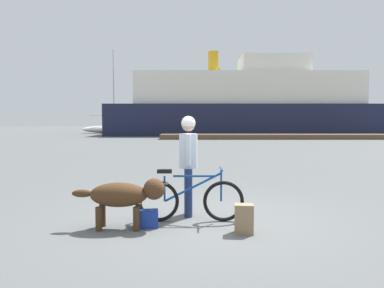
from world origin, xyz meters
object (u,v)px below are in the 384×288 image
object	(u,v)px
person_cyclist	(189,156)
backpack	(245,219)
bicycle	(191,199)
ferry_boat	(247,106)
dog	(125,195)
sailboat_moored	(115,129)
handbag_pannier	(149,219)

from	to	relation	value
person_cyclist	backpack	size ratio (longest dim) A/B	4.01
bicycle	ferry_boat	xyz separation A→B (m)	(5.79, 34.47, 2.69)
dog	sailboat_moored	size ratio (longest dim) A/B	0.15
bicycle	person_cyclist	world-z (taller)	person_cyclist
bicycle	handbag_pannier	xyz separation A→B (m)	(-0.66, -0.36, -0.23)
sailboat_moored	backpack	bearing A→B (deg)	-75.89
person_cyclist	dog	xyz separation A→B (m)	(-0.98, -0.81, -0.54)
person_cyclist	sailboat_moored	bearing A→B (deg)	103.30
bicycle	handbag_pannier	world-z (taller)	bicycle
dog	backpack	size ratio (longest dim) A/B	3.30
dog	sailboat_moored	world-z (taller)	sailboat_moored
ferry_boat	dog	bearing A→B (deg)	-101.04
backpack	ferry_boat	distance (m)	35.60
handbag_pannier	sailboat_moored	xyz separation A→B (m)	(-8.42, 39.01, 0.37)
sailboat_moored	ferry_boat	bearing A→B (deg)	-15.71
bicycle	backpack	distance (m)	1.05
dog	ferry_boat	distance (m)	35.63
sailboat_moored	person_cyclist	bearing A→B (deg)	-76.70
ferry_boat	bicycle	bearing A→B (deg)	-99.54
person_cyclist	sailboat_moored	distance (m)	39.31
backpack	handbag_pannier	distance (m)	1.50
ferry_boat	sailboat_moored	size ratio (longest dim) A/B	2.93
dog	sailboat_moored	bearing A→B (deg)	101.66
sailboat_moored	handbag_pannier	bearing A→B (deg)	-77.83
person_cyclist	ferry_boat	bearing A→B (deg)	80.30
backpack	ferry_boat	bearing A→B (deg)	81.92
bicycle	backpack	world-z (taller)	bicycle
backpack	sailboat_moored	xyz separation A→B (m)	(-9.88, 39.31, 0.29)
backpack	dog	bearing A→B (deg)	172.28
backpack	sailboat_moored	world-z (taller)	sailboat_moored
bicycle	sailboat_moored	bearing A→B (deg)	103.22
backpack	ferry_boat	xyz separation A→B (m)	(4.99, 35.13, 2.84)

